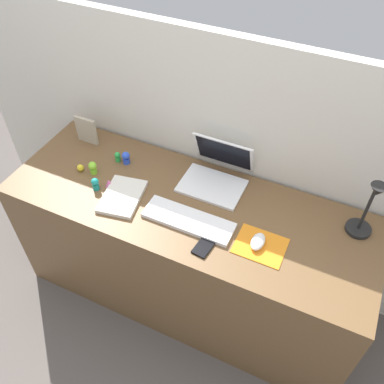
# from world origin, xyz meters

# --- Properties ---
(ground_plane) EXTENTS (6.00, 6.00, 0.00)m
(ground_plane) POSITION_xyz_m (0.00, 0.00, 0.00)
(ground_plane) COLOR #59514C
(back_wall) EXTENTS (2.94, 0.05, 1.41)m
(back_wall) POSITION_xyz_m (0.00, 0.34, 0.71)
(back_wall) COLOR silver
(back_wall) RESTS_ON ground_plane
(desk) EXTENTS (1.74, 0.61, 0.74)m
(desk) POSITION_xyz_m (0.00, 0.00, 0.37)
(desk) COLOR brown
(desk) RESTS_ON ground_plane
(laptop) EXTENTS (0.30, 0.28, 0.20)m
(laptop) POSITION_xyz_m (0.06, 0.21, 0.79)
(laptop) COLOR white
(laptop) RESTS_ON desk
(keyboard) EXTENTS (0.41, 0.13, 0.02)m
(keyboard) POSITION_xyz_m (0.05, -0.09, 0.75)
(keyboard) COLOR white
(keyboard) RESTS_ON desk
(mousepad) EXTENTS (0.21, 0.17, 0.00)m
(mousepad) POSITION_xyz_m (0.38, -0.08, 0.74)
(mousepad) COLOR orange
(mousepad) RESTS_ON desk
(mouse) EXTENTS (0.06, 0.10, 0.03)m
(mouse) POSITION_xyz_m (0.37, -0.08, 0.76)
(mouse) COLOR white
(mouse) RESTS_ON mousepad
(cell_phone) EXTENTS (0.08, 0.13, 0.01)m
(cell_phone) POSITION_xyz_m (0.17, -0.18, 0.74)
(cell_phone) COLOR black
(cell_phone) RESTS_ON desk
(desk_lamp) EXTENTS (0.11, 0.15, 0.32)m
(desk_lamp) POSITION_xyz_m (0.73, 0.15, 0.89)
(desk_lamp) COLOR black
(desk_lamp) RESTS_ON desk
(notebook_pad) EXTENTS (0.21, 0.27, 0.02)m
(notebook_pad) POSITION_xyz_m (-0.29, -0.09, 0.75)
(notebook_pad) COLOR silver
(notebook_pad) RESTS_ON desk
(picture_frame) EXTENTS (0.12, 0.02, 0.15)m
(picture_frame) POSITION_xyz_m (-0.68, 0.19, 0.81)
(picture_frame) COLOR #B2A58C
(picture_frame) RESTS_ON desk
(toy_figurine_yellow) EXTENTS (0.03, 0.03, 0.04)m
(toy_figurine_yellow) POSITION_xyz_m (-0.58, -0.02, 0.76)
(toy_figurine_yellow) COLOR yellow
(toy_figurine_yellow) RESTS_ON desk
(toy_figurine_lime) EXTENTS (0.04, 0.04, 0.07)m
(toy_figurine_lime) POSITION_xyz_m (-0.51, -0.01, 0.78)
(toy_figurine_lime) COLOR #8CDB33
(toy_figurine_lime) RESTS_ON desk
(toy_figurine_teal) EXTENTS (0.04, 0.04, 0.07)m
(toy_figurine_teal) POSITION_xyz_m (-0.43, -0.10, 0.77)
(toy_figurine_teal) COLOR teal
(toy_figurine_teal) RESTS_ON desk
(toy_figurine_pink) EXTENTS (0.04, 0.04, 0.04)m
(toy_figurine_pink) POSITION_xyz_m (-0.39, -0.05, 0.76)
(toy_figurine_pink) COLOR pink
(toy_figurine_pink) RESTS_ON desk
(toy_figurine_blue) EXTENTS (0.04, 0.04, 0.07)m
(toy_figurine_blue) POSITION_xyz_m (-0.40, 0.13, 0.78)
(toy_figurine_blue) COLOR blue
(toy_figurine_blue) RESTS_ON desk
(toy_figurine_green) EXTENTS (0.03, 0.03, 0.05)m
(toy_figurine_green) POSITION_xyz_m (-0.45, 0.12, 0.77)
(toy_figurine_green) COLOR green
(toy_figurine_green) RESTS_ON desk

